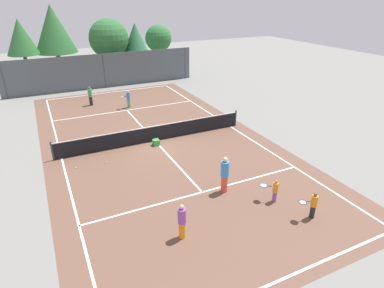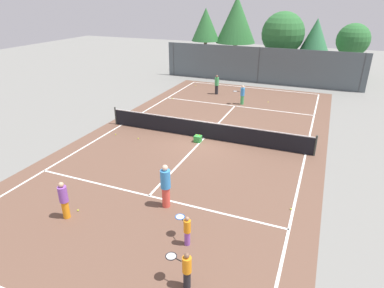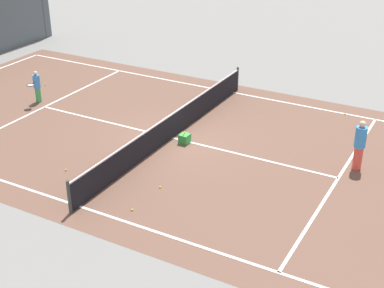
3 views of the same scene
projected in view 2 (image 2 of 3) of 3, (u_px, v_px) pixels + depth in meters
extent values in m
plane|color=slate|center=(204.00, 138.00, 18.68)|extent=(80.00, 80.00, 0.00)
cube|color=brown|center=(204.00, 138.00, 18.68)|extent=(13.00, 25.00, 0.00)
cube|color=white|center=(122.00, 125.00, 20.58)|extent=(0.10, 24.00, 0.01)
cube|color=white|center=(306.00, 154.00, 16.76)|extent=(0.10, 24.00, 0.01)
cube|color=white|center=(252.00, 88.00, 28.78)|extent=(11.00, 0.10, 0.01)
cube|color=white|center=(149.00, 196.00, 13.28)|extent=(11.00, 0.10, 0.01)
cube|color=white|center=(235.00, 106.00, 24.07)|extent=(11.00, 0.10, 0.01)
cube|color=white|center=(204.00, 138.00, 18.67)|extent=(0.10, 12.80, 0.01)
cylinder|color=#333833|center=(116.00, 116.00, 20.50)|extent=(0.10, 0.10, 1.10)
cylinder|color=#333833|center=(315.00, 146.00, 16.40)|extent=(0.10, 0.10, 1.10)
cube|color=black|center=(204.00, 130.00, 18.48)|extent=(11.80, 0.03, 0.95)
cube|color=white|center=(205.00, 122.00, 18.27)|extent=(11.80, 0.04, 0.05)
cube|color=#515B60|center=(259.00, 65.00, 29.81)|extent=(18.00, 0.06, 3.20)
cylinder|color=#3F4447|center=(174.00, 59.00, 32.76)|extent=(0.12, 0.12, 3.20)
cylinder|color=#3F4447|center=(259.00, 65.00, 29.81)|extent=(0.12, 0.12, 3.20)
cylinder|color=#3F4447|center=(362.00, 73.00, 26.86)|extent=(0.12, 0.12, 3.20)
cylinder|color=brown|center=(205.00, 55.00, 35.34)|extent=(0.34, 0.34, 3.01)
cone|color=#2D6B33|center=(206.00, 24.00, 34.05)|extent=(2.92, 2.92, 3.24)
cylinder|color=brown|center=(280.00, 64.00, 32.06)|extent=(0.30, 0.30, 2.62)
sphere|color=#2D6B33|center=(283.00, 34.00, 30.91)|extent=(3.97, 3.97, 3.97)
cylinder|color=brown|center=(235.00, 57.00, 35.04)|extent=(0.45, 0.45, 2.87)
cone|color=#2D6B33|center=(236.00, 20.00, 33.52)|extent=(4.08, 4.08, 4.53)
cylinder|color=brown|center=(348.00, 65.00, 31.89)|extent=(0.40, 0.40, 2.41)
sphere|color=#2D6B33|center=(353.00, 40.00, 30.93)|extent=(3.04, 3.04, 3.04)
cylinder|color=brown|center=(311.00, 67.00, 31.45)|extent=(0.31, 0.31, 2.28)
cone|color=#337547|center=(316.00, 37.00, 30.31)|extent=(2.92, 2.92, 3.24)
cylinder|color=#3FA559|center=(242.00, 100.00, 24.34)|extent=(0.24, 0.24, 0.66)
cylinder|color=#388CD8|center=(243.00, 92.00, 24.09)|extent=(0.30, 0.30, 0.57)
sphere|color=beige|center=(243.00, 87.00, 23.94)|extent=(0.18, 0.18, 0.18)
cylinder|color=black|center=(239.00, 91.00, 24.11)|extent=(0.20, 0.09, 0.03)
torus|color=black|center=(235.00, 91.00, 24.13)|extent=(0.41, 0.41, 0.03)
cylinder|color=silver|center=(235.00, 91.00, 24.13)|extent=(0.34, 0.34, 0.00)
cylinder|color=#232328|center=(187.00, 279.00, 9.03)|extent=(0.20, 0.20, 0.56)
cylinder|color=orange|center=(187.00, 265.00, 8.82)|extent=(0.26, 0.26, 0.49)
sphere|color=brown|center=(187.00, 256.00, 8.68)|extent=(0.15, 0.15, 0.15)
cylinder|color=black|center=(178.00, 260.00, 8.95)|extent=(0.20, 0.07, 0.03)
torus|color=black|center=(171.00, 256.00, 9.07)|extent=(0.39, 0.39, 0.03)
cylinder|color=silver|center=(171.00, 256.00, 9.07)|extent=(0.33, 0.33, 0.00)
cylinder|color=orange|center=(66.00, 209.00, 11.87)|extent=(0.25, 0.25, 0.69)
cylinder|color=purple|center=(63.00, 194.00, 11.61)|extent=(0.31, 0.31, 0.60)
sphere|color=tan|center=(61.00, 185.00, 11.44)|extent=(0.19, 0.19, 0.19)
cylinder|color=#E54C3F|center=(166.00, 197.00, 12.49)|extent=(0.30, 0.30, 0.83)
cylinder|color=#388CD8|center=(165.00, 179.00, 12.17)|extent=(0.38, 0.38, 0.72)
sphere|color=beige|center=(165.00, 168.00, 11.97)|extent=(0.22, 0.22, 0.22)
cylinder|color=#232328|center=(217.00, 90.00, 26.84)|extent=(0.27, 0.27, 0.72)
cylinder|color=#3FA559|center=(217.00, 82.00, 26.56)|extent=(0.33, 0.33, 0.63)
sphere|color=brown|center=(217.00, 76.00, 26.39)|extent=(0.20, 0.20, 0.20)
cylinder|color=purple|center=(187.00, 238.00, 10.60)|extent=(0.19, 0.19, 0.51)
cylinder|color=orange|center=(187.00, 226.00, 10.41)|extent=(0.23, 0.23, 0.44)
sphere|color=#A37556|center=(187.00, 219.00, 10.29)|extent=(0.14, 0.14, 0.14)
cylinder|color=black|center=(183.00, 221.00, 10.61)|extent=(0.17, 0.15, 0.03)
torus|color=blue|center=(180.00, 217.00, 10.82)|extent=(0.46, 0.46, 0.03)
cylinder|color=silver|center=(180.00, 217.00, 10.82)|extent=(0.39, 0.39, 0.00)
cube|color=green|center=(198.00, 139.00, 18.12)|extent=(0.38, 0.36, 0.36)
sphere|color=#CCE533|center=(197.00, 135.00, 18.06)|extent=(0.07, 0.07, 0.07)
sphere|color=#CCE533|center=(200.00, 135.00, 18.05)|extent=(0.07, 0.07, 0.07)
sphere|color=#CCE533|center=(78.00, 210.00, 12.34)|extent=(0.07, 0.07, 0.07)
sphere|color=#CCE533|center=(268.00, 102.00, 24.88)|extent=(0.07, 0.07, 0.07)
sphere|color=#CCE533|center=(116.00, 134.00, 19.08)|extent=(0.07, 0.07, 0.07)
sphere|color=#CCE533|center=(291.00, 209.00, 12.42)|extent=(0.07, 0.07, 0.07)
sphere|color=#CCE533|center=(172.00, 98.00, 25.76)|extent=(0.07, 0.07, 0.07)
sphere|color=#CCE533|center=(158.00, 118.00, 21.59)|extent=(0.07, 0.07, 0.07)
sphere|color=#CCE533|center=(196.00, 85.00, 29.45)|extent=(0.07, 0.07, 0.07)
sphere|color=#CCE533|center=(138.00, 139.00, 18.52)|extent=(0.07, 0.07, 0.07)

